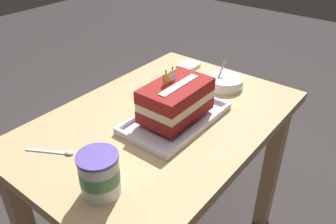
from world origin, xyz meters
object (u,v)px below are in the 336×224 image
object	(u,v)px
bowl_stack	(225,82)
napkin_pile	(188,66)
birthday_cake	(176,100)
ice_cream_tub	(99,174)
foil_tray	(176,119)
serving_spoon_near_tray	(59,152)

from	to	relation	value
bowl_stack	napkin_pile	bearing A→B (deg)	75.26
birthday_cake	bowl_stack	bearing A→B (deg)	-0.65
ice_cream_tub	birthday_cake	bearing A→B (deg)	7.60
birthday_cake	ice_cream_tub	xyz separation A→B (m)	(-0.38, -0.05, -0.02)
foil_tray	birthday_cake	distance (m)	0.08
birthday_cake	foil_tray	bearing A→B (deg)	-90.00
bowl_stack	napkin_pile	distance (m)	0.23
foil_tray	napkin_pile	bearing A→B (deg)	29.67
foil_tray	napkin_pile	world-z (taller)	foil_tray
napkin_pile	birthday_cake	bearing A→B (deg)	-150.34
foil_tray	birthday_cake	xyz separation A→B (m)	(-0.00, 0.00, 0.08)
foil_tray	ice_cream_tub	distance (m)	0.39
foil_tray	serving_spoon_near_tray	distance (m)	0.39
foil_tray	ice_cream_tub	bearing A→B (deg)	-172.41
ice_cream_tub	foil_tray	bearing A→B (deg)	7.59
birthday_cake	ice_cream_tub	world-z (taller)	birthday_cake
napkin_pile	serving_spoon_near_tray	bearing A→B (deg)	-176.18
birthday_cake	serving_spoon_near_tray	distance (m)	0.40
foil_tray	napkin_pile	xyz separation A→B (m)	(0.38, 0.22, 0.00)
bowl_stack	ice_cream_tub	world-z (taller)	ice_cream_tub
ice_cream_tub	serving_spoon_near_tray	bearing A→B (deg)	81.94
napkin_pile	bowl_stack	bearing A→B (deg)	-104.74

